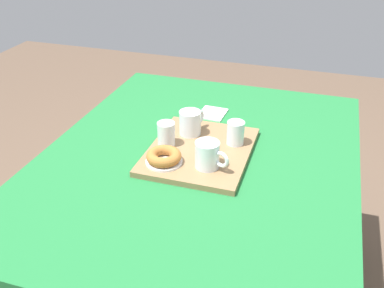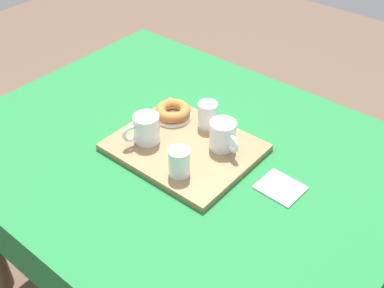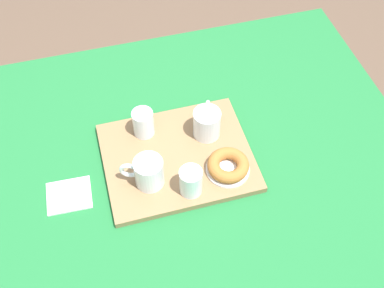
% 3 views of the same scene
% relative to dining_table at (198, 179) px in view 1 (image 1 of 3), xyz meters
% --- Properties ---
extents(dining_table, '(1.33, 1.04, 0.74)m').
position_rel_dining_table_xyz_m(dining_table, '(0.00, 0.00, 0.00)').
color(dining_table, '#1E6B33').
rests_on(dining_table, ground).
extents(serving_tray, '(0.41, 0.34, 0.02)m').
position_rel_dining_table_xyz_m(serving_tray, '(0.02, 0.00, 0.10)').
color(serving_tray, olive).
rests_on(serving_tray, dining_table).
extents(tea_mug_left, '(0.11, 0.08, 0.09)m').
position_rel_dining_table_xyz_m(tea_mug_left, '(0.11, 0.06, 0.15)').
color(tea_mug_left, white).
rests_on(tea_mug_left, serving_tray).
extents(tea_mug_right, '(0.08, 0.12, 0.09)m').
position_rel_dining_table_xyz_m(tea_mug_right, '(-0.08, -0.06, 0.15)').
color(tea_mug_right, white).
rests_on(tea_mug_right, serving_tray).
extents(water_glass_near, '(0.06, 0.06, 0.08)m').
position_rel_dining_table_xyz_m(water_glass_near, '(0.09, -0.11, 0.15)').
color(water_glass_near, white).
rests_on(water_glass_near, serving_tray).
extents(water_glass_far, '(0.06, 0.06, 0.08)m').
position_rel_dining_table_xyz_m(water_glass_far, '(0.01, 0.12, 0.15)').
color(water_glass_far, white).
rests_on(water_glass_far, serving_tray).
extents(donut_plate_left, '(0.12, 0.12, 0.01)m').
position_rel_dining_table_xyz_m(donut_plate_left, '(-0.10, 0.08, 0.12)').
color(donut_plate_left, white).
rests_on(donut_plate_left, serving_tray).
extents(sugar_donut_left, '(0.11, 0.11, 0.03)m').
position_rel_dining_table_xyz_m(sugar_donut_left, '(-0.10, 0.08, 0.14)').
color(sugar_donut_left, '#A3662D').
rests_on(sugar_donut_left, donut_plate_left).
extents(paper_napkin, '(0.12, 0.11, 0.01)m').
position_rel_dining_table_xyz_m(paper_napkin, '(0.33, 0.04, 0.10)').
color(paper_napkin, white).
rests_on(paper_napkin, dining_table).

